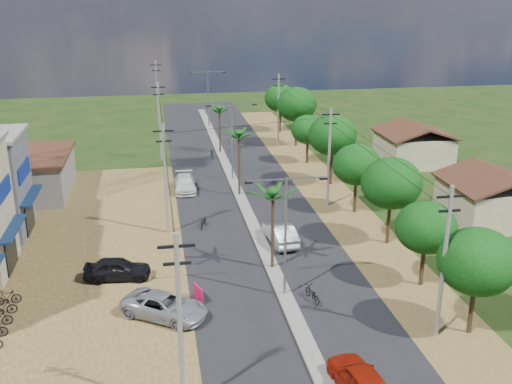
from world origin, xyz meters
TOP-DOWN VIEW (x-y plane):
  - ground at (0.00, 0.00)m, footprint 160.00×160.00m
  - road at (0.00, 15.00)m, footprint 12.00×110.00m
  - median at (0.00, 18.00)m, footprint 1.00×90.00m
  - dirt_lot_west at (-15.00, 8.00)m, footprint 18.00×46.00m
  - dirt_shoulder_east at (8.50, 15.00)m, footprint 5.00×90.00m
  - low_shed at (-21.00, 24.00)m, footprint 10.40×10.40m
  - house_east_near at (20.00, 10.00)m, footprint 7.60×7.50m
  - house_east_far at (21.00, 28.00)m, footprint 7.60×7.50m
  - tree_east_a at (9.50, -6.00)m, footprint 4.40×4.40m
  - tree_east_b at (9.30, 0.00)m, footprint 4.00×4.00m
  - tree_east_c at (9.70, 7.00)m, footprint 4.60×4.60m
  - tree_east_d at (9.40, 14.00)m, footprint 4.20×4.20m
  - tree_east_e at (9.60, 22.00)m, footprint 4.80×4.80m
  - tree_east_f at (9.20, 30.00)m, footprint 3.80×3.80m
  - tree_east_g at (9.80, 38.00)m, footprint 5.00×5.00m
  - tree_east_h at (9.50, 46.00)m, footprint 4.40×4.40m
  - palm_median_near at (0.00, 4.00)m, footprint 2.00×2.00m
  - palm_median_mid at (0.00, 20.00)m, footprint 2.00×2.00m
  - palm_median_far at (0.00, 36.00)m, footprint 2.00×2.00m
  - streetlight_near at (0.00, 0.00)m, footprint 5.10×0.18m
  - streetlight_mid at (0.00, 25.00)m, footprint 5.10×0.18m
  - streetlight_far at (0.00, 50.00)m, footprint 5.10×0.18m
  - utility_pole_w_a at (-7.00, -10.00)m, footprint 1.60×0.24m
  - utility_pole_w_b at (-7.00, 12.00)m, footprint 1.60×0.24m
  - utility_pole_w_c at (-7.00, 34.00)m, footprint 1.60×0.24m
  - utility_pole_w_d at (-7.00, 55.00)m, footprint 1.60×0.24m
  - utility_pole_e_a at (7.50, -6.00)m, footprint 1.60×0.24m
  - utility_pole_e_b at (7.50, 16.00)m, footprint 1.60×0.24m
  - utility_pole_e_c at (7.50, 38.00)m, footprint 1.60×0.24m
  - car_red_near at (1.50, -10.27)m, footprint 2.51×4.98m
  - car_silver_mid at (1.50, 8.33)m, footprint 2.10×4.91m
  - car_white_far at (-5.00, 22.41)m, footprint 2.09×4.96m
  - car_parked_silver at (-7.61, -1.35)m, footprint 5.71×4.92m
  - car_parked_dark at (-10.63, 4.26)m, footprint 4.57×2.16m
  - moto_rider_east at (1.60, -0.86)m, footprint 1.02×1.88m
  - moto_rider_west_a at (-4.08, 12.56)m, footprint 1.16×1.98m
  - moto_rider_west_b at (-1.20, 33.82)m, footprint 0.49×1.73m
  - roadside_sign at (-5.50, 0.22)m, footprint 0.52×1.29m

SIDE VIEW (x-z plane):
  - ground at x=0.00m, z-range 0.00..0.00m
  - dirt_shoulder_east at x=8.50m, z-range 0.00..0.03m
  - dirt_lot_west at x=-15.00m, z-range 0.00..0.04m
  - road at x=0.00m, z-range 0.00..0.04m
  - median at x=0.00m, z-range 0.00..0.18m
  - moto_rider_east at x=1.60m, z-range 0.00..0.94m
  - moto_rider_west_a at x=-4.08m, z-range 0.00..0.99m
  - moto_rider_west_b at x=-1.20m, z-range 0.00..1.04m
  - roadside_sign at x=-5.50m, z-range 0.00..1.11m
  - car_white_far at x=-5.00m, z-range 0.00..1.43m
  - car_parked_silver at x=-7.61m, z-range 0.00..1.46m
  - car_parked_dark at x=-10.63m, z-range 0.00..1.51m
  - car_silver_mid at x=1.50m, z-range 0.00..1.58m
  - car_red_near at x=1.50m, z-range 0.00..1.63m
  - low_shed at x=-21.00m, z-range -0.01..3.94m
  - house_east_near at x=20.00m, z-range 0.09..4.69m
  - house_east_far at x=21.00m, z-range 0.09..4.69m
  - tree_east_f at x=9.20m, z-range 1.13..6.64m
  - tree_east_b at x=9.30m, z-range 1.20..7.03m
  - tree_east_d at x=9.40m, z-range 1.27..7.41m
  - tree_east_a at x=9.50m, z-range 1.30..7.67m
  - tree_east_h at x=9.50m, z-range 1.38..7.90m
  - utility_pole_w_a at x=-7.00m, z-range 0.26..9.26m
  - utility_pole_w_b at x=-7.00m, z-range 0.26..9.26m
  - utility_pole_w_c at x=-7.00m, z-range 0.26..9.26m
  - utility_pole_w_d at x=-7.00m, z-range 0.26..9.26m
  - utility_pole_e_a at x=7.50m, z-range 0.26..9.26m
  - utility_pole_e_b at x=7.50m, z-range 0.26..9.26m
  - utility_pole_e_c at x=7.50m, z-range 0.26..9.26m
  - streetlight_near at x=0.00m, z-range 0.79..8.79m
  - streetlight_mid at x=0.00m, z-range 0.79..8.79m
  - streetlight_far at x=0.00m, z-range 0.79..8.79m
  - tree_east_c at x=9.70m, z-range 1.45..8.28m
  - tree_east_e at x=9.60m, z-range 1.52..8.66m
  - tree_east_g at x=9.80m, z-range 1.55..8.93m
  - palm_median_far at x=0.00m, z-range 2.34..8.19m
  - palm_median_near at x=0.00m, z-range 2.46..8.61m
  - palm_median_mid at x=0.00m, z-range 2.62..9.17m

